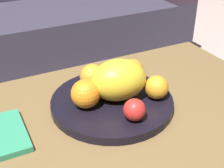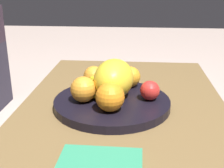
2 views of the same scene
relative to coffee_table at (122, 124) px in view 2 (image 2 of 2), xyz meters
The scene contains 9 objects.
coffee_table is the anchor object (origin of this frame).
fruit_bowl 0.07m from the coffee_table, 46.97° to the left, with size 0.36×0.36×0.03m, color black.
melon_large_front 0.14m from the coffee_table, 30.59° to the left, with size 0.16×0.12×0.12m, color yellow.
orange_front 0.12m from the coffee_table, 147.88° to the left, with size 0.08×0.08×0.08m, color orange.
orange_left 0.20m from the coffee_table, 36.80° to the left, with size 0.07×0.07×0.07m, color orange.
orange_right 0.18m from the coffee_table, ahead, with size 0.07×0.07×0.07m, color orange.
orange_back 0.16m from the coffee_table, 86.23° to the left, with size 0.08×0.08×0.08m, color orange.
apple_left 0.13m from the coffee_table, 64.97° to the right, with size 0.06×0.06×0.06m, color red.
banana_bunch 0.13m from the coffee_table, 54.96° to the left, with size 0.15×0.17×0.06m.
Camera 2 is at (-0.83, -0.04, 0.79)m, focal length 48.59 mm.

